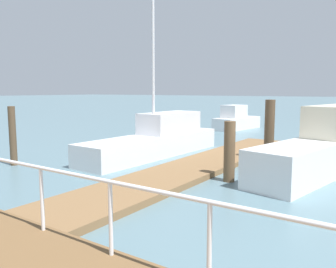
# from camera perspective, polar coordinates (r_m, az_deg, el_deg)

# --- Properties ---
(floating_dock) EXTENTS (14.38, 2.00, 0.18)m
(floating_dock) POSITION_cam_1_polar(r_m,az_deg,el_deg) (12.05, 4.73, -5.33)
(floating_dock) COLOR olive
(floating_dock) RESTS_ON ground_plane
(boardwalk_railing) EXTENTS (0.06, 30.79, 1.08)m
(boardwalk_railing) POSITION_cam_1_polar(r_m,az_deg,el_deg) (6.07, -19.99, -7.22)
(boardwalk_railing) COLOR white
(boardwalk_railing) RESTS_ON boardwalk
(dock_piling_0) EXTENTS (0.36, 0.36, 2.35)m
(dock_piling_0) POSITION_cam_1_polar(r_m,az_deg,el_deg) (13.35, 16.20, 0.36)
(dock_piling_0) COLOR brown
(dock_piling_0) RESTS_ON ground_plane
(dock_piling_1) EXTENTS (0.25, 0.25, 2.13)m
(dock_piling_1) POSITION_cam_1_polar(r_m,az_deg,el_deg) (13.68, -24.01, -0.29)
(dock_piling_1) COLOR brown
(dock_piling_1) RESTS_ON ground_plane
(dock_piling_2) EXTENTS (0.31, 0.31, 1.93)m
(dock_piling_2) POSITION_cam_1_polar(r_m,az_deg,el_deg) (16.83, 24.00, 0.65)
(dock_piling_2) COLOR #473826
(dock_piling_2) RESTS_ON ground_plane
(dock_piling_3) EXTENTS (0.33, 0.33, 1.80)m
(dock_piling_3) POSITION_cam_1_polar(r_m,az_deg,el_deg) (10.45, 9.99, -2.84)
(dock_piling_3) COLOR brown
(dock_piling_3) RESTS_ON ground_plane
(moored_boat_0) EXTENTS (7.37, 1.88, 7.92)m
(moored_boat_0) POSITION_cam_1_polar(r_m,az_deg,el_deg) (14.63, -1.68, -0.78)
(moored_boat_0) COLOR white
(moored_boat_0) RESTS_ON ground_plane
(moored_boat_1) EXTENTS (4.19, 1.99, 1.68)m
(moored_boat_1) POSITION_cam_1_polar(r_m,az_deg,el_deg) (24.72, 11.05, 2.24)
(moored_boat_1) COLOR white
(moored_boat_1) RESTS_ON ground_plane
(moored_boat_2) EXTENTS (7.58, 2.89, 2.17)m
(moored_boat_2) POSITION_cam_1_polar(r_m,az_deg,el_deg) (12.82, 24.44, -1.83)
(moored_boat_2) COLOR white
(moored_boat_2) RESTS_ON ground_plane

